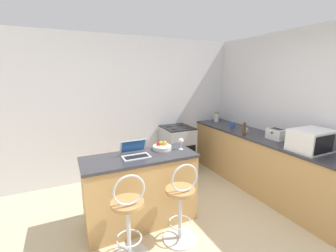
{
  "coord_description": "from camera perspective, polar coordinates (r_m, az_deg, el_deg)",
  "views": [
    {
      "loc": [
        -1.32,
        -1.66,
        1.91
      ],
      "look_at": [
        0.33,
        1.86,
        1.03
      ],
      "focal_mm": 24.0,
      "sensor_mm": 36.0,
      "label": 1
    }
  ],
  "objects": [
    {
      "name": "stove_range",
      "position": [
        4.48,
        2.35,
        -6.03
      ],
      "size": [
        0.55,
        0.61,
        0.93
      ],
      "color": "#9EA3A8",
      "rests_on": "ground_plane"
    },
    {
      "name": "bar_stool_near",
      "position": [
        2.54,
        -10.0,
        -22.33
      ],
      "size": [
        0.4,
        0.4,
        0.99
      ],
      "color": "silver",
      "rests_on": "ground_plane"
    },
    {
      "name": "fruit_bowl",
      "position": [
        3.05,
        -1.53,
        -5.3
      ],
      "size": [
        0.25,
        0.25,
        0.11
      ],
      "color": "silver",
      "rests_on": "breakfast_bar"
    },
    {
      "name": "toaster",
      "position": [
        3.9,
        25.77,
        -1.85
      ],
      "size": [
        0.2,
        0.26,
        0.17
      ],
      "color": "silver",
      "rests_on": "counter_right"
    },
    {
      "name": "storage_jar",
      "position": [
        4.94,
        12.22,
        2.24
      ],
      "size": [
        0.1,
        0.1,
        0.2
      ],
      "color": "silver",
      "rests_on": "counter_right"
    },
    {
      "name": "mug_blue",
      "position": [
        4.51,
        16.03,
        0.39
      ],
      "size": [
        0.09,
        0.07,
        0.1
      ],
      "color": "#2D51AD",
      "rests_on": "counter_right"
    },
    {
      "name": "pepper_mill",
      "position": [
        3.96,
        18.8,
        -0.73
      ],
      "size": [
        0.05,
        0.05,
        0.22
      ],
      "color": "#4C2D19",
      "rests_on": "counter_right"
    },
    {
      "name": "counter_right",
      "position": [
        4.2,
        21.95,
        -8.29
      ],
      "size": [
        0.67,
        2.95,
        0.93
      ],
      "color": "tan",
      "rests_on": "ground_plane"
    },
    {
      "name": "wall_back",
      "position": [
        4.36,
        -7.35,
        4.66
      ],
      "size": [
        12.0,
        0.06,
        2.6
      ],
      "color": "silver",
      "rests_on": "ground_plane"
    },
    {
      "name": "laptop",
      "position": [
        2.84,
        -8.4,
        -6.55
      ],
      "size": [
        0.34,
        0.26,
        0.2
      ],
      "color": "#B7BABF",
      "rests_on": "breakfast_bar"
    },
    {
      "name": "mug_white",
      "position": [
        4.11,
        18.95,
        -1.06
      ],
      "size": [
        0.09,
        0.07,
        0.1
      ],
      "color": "white",
      "rests_on": "counter_right"
    },
    {
      "name": "breakfast_bar",
      "position": [
        3.04,
        -6.98,
        -15.72
      ],
      "size": [
        1.42,
        0.58,
        0.93
      ],
      "color": "tan",
      "rests_on": "ground_plane"
    },
    {
      "name": "wine_glass_tall",
      "position": [
        3.03,
        3.33,
        -3.9
      ],
      "size": [
        0.07,
        0.07,
        0.16
      ],
      "color": "silver",
      "rests_on": "breakfast_bar"
    },
    {
      "name": "bar_stool_far",
      "position": [
        2.72,
        3.31,
        -19.4
      ],
      "size": [
        0.4,
        0.4,
        0.99
      ],
      "color": "silver",
      "rests_on": "ground_plane"
    },
    {
      "name": "microwave",
      "position": [
        3.52,
        32.66,
        -3.08
      ],
      "size": [
        0.53,
        0.39,
        0.29
      ],
      "color": "white",
      "rests_on": "counter_right"
    }
  ]
}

